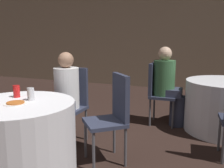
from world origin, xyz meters
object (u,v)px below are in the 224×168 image
at_px(person_white_shirt, 64,100).
at_px(pizza_plate_near, 16,103).
at_px(chair_near_northeast, 113,111).
at_px(person_green_jacket, 168,86).
at_px(soda_can_silver, 31,94).
at_px(soda_can_red, 17,91).
at_px(table_near, 19,140).
at_px(chair_far_west, 157,88).
at_px(chair_near_north, 71,98).

bearing_deg(person_white_shirt, pizza_plate_near, 91.28).
distance_m(chair_near_northeast, person_green_jacket, 1.45).
distance_m(person_white_shirt, soda_can_silver, 0.69).
height_order(soda_can_red, soda_can_silver, same).
distance_m(table_near, soda_can_silver, 0.45).
xyz_separation_m(chair_far_west, soda_can_red, (-1.04, -1.85, 0.23)).
bearing_deg(soda_can_silver, soda_can_red, 167.07).
distance_m(table_near, chair_near_northeast, 0.97).
height_order(chair_far_west, person_green_jacket, person_green_jacket).
bearing_deg(table_near, person_green_jacket, 62.73).
distance_m(chair_near_northeast, person_white_shirt, 0.72).
relative_size(chair_far_west, soda_can_silver, 7.80).
distance_m(chair_near_north, person_green_jacket, 1.51).
relative_size(chair_near_northeast, person_green_jacket, 0.79).
distance_m(table_near, chair_far_west, 2.22).
relative_size(chair_near_northeast, pizza_plate_near, 4.63).
xyz_separation_m(table_near, soda_can_silver, (0.06, 0.13, 0.43)).
relative_size(chair_far_west, soda_can_red, 7.80).
distance_m(person_green_jacket, soda_can_red, 2.23).
distance_m(chair_near_north, soda_can_silver, 0.86).
relative_size(person_green_jacket, soda_can_red, 9.84).
bearing_deg(table_near, chair_far_west, 66.48).
xyz_separation_m(pizza_plate_near, soda_can_red, (-0.18, 0.21, 0.05)).
xyz_separation_m(chair_far_west, pizza_plate_near, (-0.87, -2.06, 0.18)).
distance_m(table_near, person_white_shirt, 0.80).
bearing_deg(pizza_plate_near, person_white_shirt, 91.35).
bearing_deg(soda_can_silver, chair_near_northeast, 37.91).
bearing_deg(chair_near_northeast, person_green_jacket, -55.29).
relative_size(pizza_plate_near, soda_can_silver, 1.68).
distance_m(chair_far_west, soda_can_silver, 2.09).
bearing_deg(chair_near_north, chair_far_west, -129.36).
bearing_deg(chair_near_north, person_white_shirt, 90.00).
relative_size(table_near, pizza_plate_near, 5.18).
distance_m(chair_near_north, soda_can_red, 0.82).
relative_size(person_green_jacket, soda_can_silver, 9.84).
xyz_separation_m(chair_near_northeast, soda_can_silver, (-0.65, -0.51, 0.23)).
bearing_deg(soda_can_silver, pizza_plate_near, -104.82).
relative_size(soda_can_red, soda_can_silver, 1.00).
height_order(table_near, soda_can_red, soda_can_red).
xyz_separation_m(chair_far_west, person_white_shirt, (-0.88, -1.25, 0.01)).
xyz_separation_m(person_green_jacket, soda_can_red, (-1.21, -1.86, 0.19)).
bearing_deg(chair_far_west, soda_can_red, -31.50).
relative_size(person_green_jacket, person_white_shirt, 1.04).
relative_size(person_white_shirt, soda_can_red, 9.50).
height_order(chair_near_north, pizza_plate_near, chair_near_north).
bearing_deg(table_near, chair_near_northeast, 41.67).
height_order(person_white_shirt, soda_can_silver, person_white_shirt).
bearing_deg(soda_can_red, chair_near_northeast, 27.65).
xyz_separation_m(chair_near_north, soda_can_silver, (0.06, -0.82, 0.23)).
distance_m(person_white_shirt, pizza_plate_near, 0.82).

